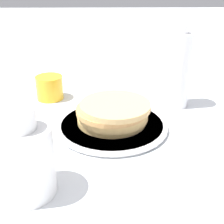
% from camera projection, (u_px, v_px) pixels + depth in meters
% --- Properties ---
extents(ground_plane, '(4.00, 4.00, 0.00)m').
position_uv_depth(ground_plane, '(121.00, 131.00, 0.69)').
color(ground_plane, white).
extents(plate, '(0.25, 0.25, 0.01)m').
position_uv_depth(plate, '(112.00, 125.00, 0.70)').
color(plate, white).
rests_on(plate, ground_plane).
extents(pancake_stack, '(0.16, 0.17, 0.05)m').
position_uv_depth(pancake_stack, '(113.00, 113.00, 0.69)').
color(pancake_stack, tan).
rests_on(pancake_stack, plate).
extents(juice_glass, '(0.07, 0.07, 0.06)m').
position_uv_depth(juice_glass, '(50.00, 88.00, 0.84)').
color(juice_glass, yellow).
rests_on(juice_glass, ground_plane).
extents(cream_jug, '(0.09, 0.09, 0.15)m').
position_uv_depth(cream_jug, '(24.00, 158.00, 0.48)').
color(cream_jug, white).
rests_on(cream_jug, ground_plane).
extents(water_bottle_near, '(0.06, 0.06, 0.20)m').
position_uv_depth(water_bottle_near, '(178.00, 70.00, 0.77)').
color(water_bottle_near, white).
rests_on(water_bottle_near, ground_plane).
extents(napkin, '(0.15, 0.15, 0.02)m').
position_uv_depth(napkin, '(169.00, 209.00, 0.46)').
color(napkin, white).
rests_on(napkin, ground_plane).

